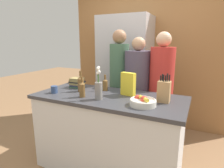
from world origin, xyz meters
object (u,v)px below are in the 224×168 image
fruit_bowl (143,102)px  person_in_blue (137,88)px  book_stack (77,83)px  bottle_oil (82,89)px  bottle_wine (81,83)px  flower_vase (99,88)px  person_in_red_tee (161,87)px  knife_block (164,91)px  cereal_box (128,84)px  person_at_sink (119,80)px  refrigerator (125,73)px  coffee_mug (54,89)px  bottle_vinegar (105,84)px

fruit_bowl → person_in_blue: size_ratio=0.16×
book_stack → bottle_oil: bottle_oil is taller
bottle_wine → person_in_blue: bearing=49.1°
flower_vase → person_in_red_tee: person_in_red_tee is taller
knife_block → cereal_box: knife_block is taller
knife_block → person_in_blue: (-0.48, 0.60, -0.15)m
book_stack → person_at_sink: size_ratio=0.11×
person_in_red_tee → fruit_bowl: bearing=-102.2°
knife_block → book_stack: 1.19m
refrigerator → coffee_mug: (-0.35, -1.43, -0.01)m
bottle_oil → person_in_blue: 0.91m
flower_vase → book_stack: size_ratio=1.88×
refrigerator → book_stack: 1.11m
coffee_mug → refrigerator: bearing=76.1°
book_stack → person_in_blue: person_in_blue is taller
knife_block → person_at_sink: 1.00m
refrigerator → bottle_oil: bearing=-88.0°
fruit_bowl → book_stack: size_ratio=1.34×
refrigerator → knife_block: refrigerator is taller
fruit_bowl → book_stack: bearing=162.2°
refrigerator → cereal_box: bearing=-66.5°
knife_block → coffee_mug: size_ratio=2.97×
book_stack → person_in_blue: size_ratio=0.12×
fruit_bowl → bottle_wine: 0.88m
refrigerator → bottle_wine: 1.23m
cereal_box → book_stack: size_ratio=1.38×
refrigerator → book_stack: refrigerator is taller
person_in_red_tee → flower_vase: bearing=-132.9°
bottle_vinegar → person_in_red_tee: bearing=35.8°
fruit_bowl → bottle_vinegar: 0.69m
bottle_vinegar → person_at_sink: size_ratio=0.12×
coffee_mug → book_stack: size_ratio=0.53×
bottle_wine → person_at_sink: person_at_sink is taller
flower_vase → cereal_box: size_ratio=1.36×
refrigerator → bottle_vinegar: refrigerator is taller
person_at_sink → person_in_red_tee: (0.63, -0.03, -0.04)m
fruit_bowl → flower_vase: flower_vase is taller
bottle_vinegar → coffee_mug: bearing=-143.6°
knife_block → cereal_box: bearing=170.5°
flower_vase → person_at_sink: 0.85m
refrigerator → flower_vase: bearing=-79.5°
bottle_wine → person_in_red_tee: bearing=35.2°
book_stack → person_at_sink: bearing=50.3°
coffee_mug → bottle_vinegar: bearing=36.4°
refrigerator → bottle_oil: size_ratio=8.20×
cereal_box → person_in_blue: person_in_blue is taller
coffee_mug → person_in_blue: person_in_blue is taller
bottle_vinegar → bottle_wine: (-0.26, -0.17, 0.02)m
refrigerator → flower_vase: (0.26, -1.42, 0.08)m
knife_block → person_in_blue: 0.78m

